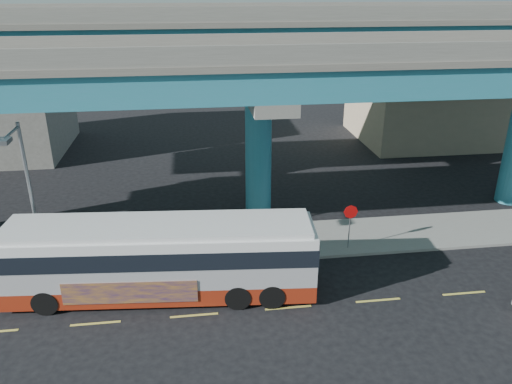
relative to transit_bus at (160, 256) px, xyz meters
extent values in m
plane|color=black|center=(5.33, -1.53, -1.89)|extent=(120.00, 120.00, 0.00)
cube|color=gray|center=(5.33, 3.97, -1.81)|extent=(70.00, 4.00, 0.15)
cube|color=#D8C64C|center=(-2.67, -1.83, -1.88)|extent=(2.00, 0.12, 0.01)
cube|color=#D8C64C|center=(1.33, -1.83, -1.88)|extent=(2.00, 0.12, 0.01)
cube|color=#D8C64C|center=(5.33, -1.83, -1.88)|extent=(2.00, 0.12, 0.01)
cube|color=#D8C64C|center=(9.33, -1.83, -1.88)|extent=(2.00, 0.12, 0.01)
cube|color=#D8C64C|center=(13.33, -1.83, -1.88)|extent=(2.00, 0.12, 0.01)
cylinder|color=teal|center=(5.33, 7.47, 1.81)|extent=(1.50, 1.50, 7.40)
cube|color=gray|center=(5.33, 7.47, 5.81)|extent=(2.00, 12.00, 0.60)
cube|color=gray|center=(5.33, 10.97, 6.71)|extent=(1.80, 5.00, 1.20)
cube|color=gray|center=(21.33, 10.97, 6.71)|extent=(1.80, 5.00, 1.20)
cube|color=teal|center=(5.33, 3.97, 6.81)|extent=(52.00, 5.00, 1.40)
cube|color=gray|center=(5.33, 3.97, 7.66)|extent=(52.00, 5.40, 0.30)
cube|color=gray|center=(5.33, 1.47, 8.21)|extent=(52.00, 0.25, 0.80)
cube|color=gray|center=(5.33, 6.47, 8.21)|extent=(52.00, 0.25, 0.80)
cube|color=teal|center=(5.33, 10.97, 8.01)|extent=(52.00, 5.00, 1.40)
cube|color=gray|center=(5.33, 10.97, 8.86)|extent=(52.00, 5.40, 0.30)
cube|color=gray|center=(5.33, 8.47, 9.41)|extent=(52.00, 0.25, 0.80)
cube|color=gray|center=(5.33, 13.47, 9.41)|extent=(52.00, 0.25, 0.80)
cube|color=tan|center=(23.33, 21.47, 1.61)|extent=(14.00, 10.00, 7.00)
cube|color=black|center=(23.33, 16.37, 3.71)|extent=(12.00, 0.25, 1.20)
cube|color=maroon|center=(-0.02, 0.00, -1.28)|extent=(13.53, 3.98, 0.78)
cube|color=silver|center=(-0.02, 0.00, -0.06)|extent=(13.53, 3.98, 1.67)
cube|color=black|center=(-0.02, 0.00, 0.50)|extent=(13.60, 4.03, 0.78)
cube|color=silver|center=(-0.02, 0.00, 1.11)|extent=(13.53, 3.98, 0.44)
cube|color=silver|center=(-0.02, 0.00, 1.45)|extent=(13.11, 3.70, 0.22)
cube|color=black|center=(6.65, -0.58, 0.33)|extent=(0.28, 2.58, 1.33)
cube|color=black|center=(-6.68, 0.58, 0.33)|extent=(0.28, 2.58, 1.33)
cube|color=#1D1354|center=(-1.25, -1.34, -0.87)|extent=(5.54, 0.53, 1.00)
cylinder|color=black|center=(-4.78, -0.86, -1.33)|extent=(1.14, 0.43, 1.11)
cylinder|color=black|center=(-4.56, 1.68, -1.33)|extent=(1.14, 0.43, 1.11)
cylinder|color=black|center=(3.19, -1.56, -1.33)|extent=(1.14, 0.43, 1.11)
cylinder|color=black|center=(3.42, 0.99, -1.33)|extent=(1.14, 0.43, 1.11)
cylinder|color=black|center=(4.63, -1.68, -1.33)|extent=(1.14, 0.43, 1.11)
cylinder|color=black|center=(4.86, 0.86, -1.33)|extent=(1.14, 0.43, 1.11)
cylinder|color=gray|center=(-5.65, 2.47, 1.88)|extent=(0.16, 0.16, 7.25)
cylinder|color=gray|center=(-5.65, 1.49, 5.31)|extent=(0.12, 1.96, 0.12)
cube|color=gray|center=(-5.65, 0.51, 5.26)|extent=(0.50, 0.70, 0.18)
cylinder|color=gray|center=(9.35, 2.67, -0.69)|extent=(0.06, 0.06, 2.10)
cylinder|color=#B20A0A|center=(9.35, 2.64, 0.31)|extent=(0.73, 0.05, 0.73)
camera|label=1|loc=(1.58, -19.21, 10.92)|focal=35.00mm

